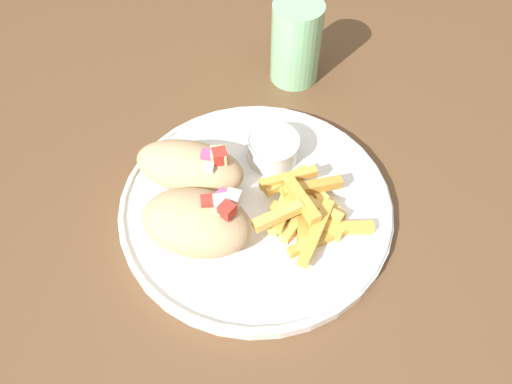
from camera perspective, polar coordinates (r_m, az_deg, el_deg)
name	(u,v)px	position (r m, az deg, el deg)	size (l,w,h in m)	color
table	(230,242)	(0.63, -3.02, -5.77)	(1.42, 1.42, 0.74)	brown
plate	(256,205)	(0.57, 0.00, -1.45)	(0.31, 0.31, 0.02)	white
pita_sandwich_near	(197,222)	(0.52, -6.71, -3.38)	(0.13, 0.10, 0.06)	tan
pita_sandwich_far	(190,167)	(0.57, -7.51, 2.88)	(0.14, 0.09, 0.06)	tan
fries_pile	(306,211)	(0.55, 5.79, -2.23)	(0.13, 0.13, 0.03)	#E5B251
sauce_ramekin	(273,147)	(0.60, 1.91, 5.15)	(0.07, 0.07, 0.03)	white
water_glass	(296,46)	(0.71, 4.56, 16.27)	(0.07, 0.07, 0.11)	#8CCC93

